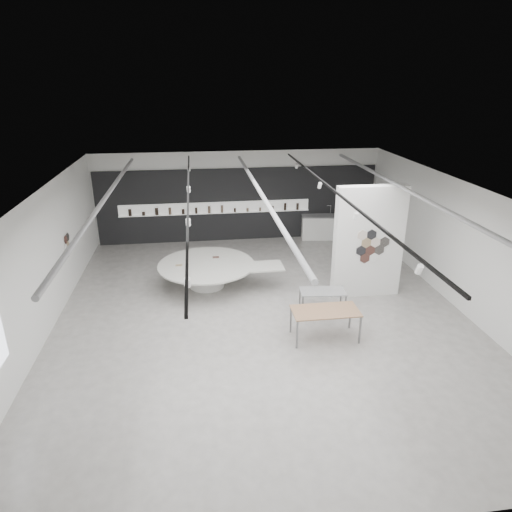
{
  "coord_description": "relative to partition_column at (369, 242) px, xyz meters",
  "views": [
    {
      "loc": [
        -1.79,
        -11.85,
        6.65
      ],
      "look_at": [
        -0.04,
        1.2,
        1.44
      ],
      "focal_mm": 32.0,
      "sensor_mm": 36.0,
      "label": 1
    }
  ],
  "objects": [
    {
      "name": "back_wall_display",
      "position": [
        -3.58,
        5.94,
        -0.26
      ],
      "size": [
        11.8,
        0.27,
        3.1
      ],
      "color": "black",
      "rests_on": "ground"
    },
    {
      "name": "room",
      "position": [
        -3.59,
        -1.0,
        0.27
      ],
      "size": [
        12.02,
        14.02,
        3.82
      ],
      "color": "#A4A09A",
      "rests_on": "ground"
    },
    {
      "name": "display_island",
      "position": [
        -5.0,
        1.29,
        -1.26
      ],
      "size": [
        4.16,
        3.28,
        0.83
      ],
      "rotation": [
        0.0,
        0.0,
        0.02
      ],
      "color": "white",
      "rests_on": "ground"
    },
    {
      "name": "sample_table_stone",
      "position": [
        -1.68,
        -0.98,
        -1.17
      ],
      "size": [
        1.4,
        0.79,
        0.69
      ],
      "rotation": [
        0.0,
        0.0,
        -0.09
      ],
      "color": "gray",
      "rests_on": "ground"
    },
    {
      "name": "kitchen_counter",
      "position": [
        0.12,
        5.55,
        -1.28
      ],
      "size": [
        1.92,
        0.95,
        1.45
      ],
      "rotation": [
        0.0,
        0.0,
        -0.13
      ],
      "color": "white",
      "rests_on": "ground"
    },
    {
      "name": "partition_column",
      "position": [
        0.0,
        0.0,
        0.0
      ],
      "size": [
        2.2,
        0.38,
        3.6
      ],
      "color": "white",
      "rests_on": "ground"
    },
    {
      "name": "sample_table_wood",
      "position": [
        -2.02,
        -2.43,
        -1.02
      ],
      "size": [
        1.79,
        0.9,
        0.84
      ],
      "rotation": [
        0.0,
        0.0,
        0.0
      ],
      "color": "#916A4B",
      "rests_on": "ground"
    }
  ]
}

